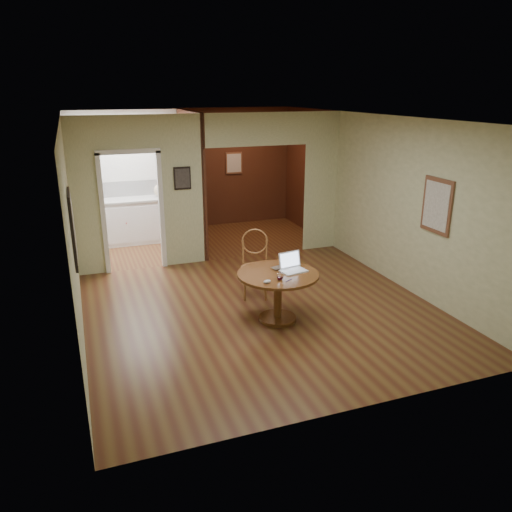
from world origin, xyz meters
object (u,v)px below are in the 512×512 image
object	(u,v)px
dining_table	(278,285)
chair	(255,260)
open_laptop	(292,266)
closed_laptop	(283,268)

from	to	relation	value
dining_table	chair	distance (m)	0.95
chair	open_laptop	distance (m)	0.94
chair	closed_laptop	xyz separation A→B (m)	(0.13, -0.81, 0.13)
chair	open_laptop	xyz separation A→B (m)	(0.22, -0.90, 0.18)
closed_laptop	dining_table	bearing A→B (deg)	-151.99
closed_laptop	chair	bearing A→B (deg)	82.58
dining_table	closed_laptop	xyz separation A→B (m)	(0.14, 0.13, 0.19)
open_laptop	chair	bearing A→B (deg)	93.33
chair	closed_laptop	bearing A→B (deg)	-62.31
dining_table	chair	bearing A→B (deg)	89.62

